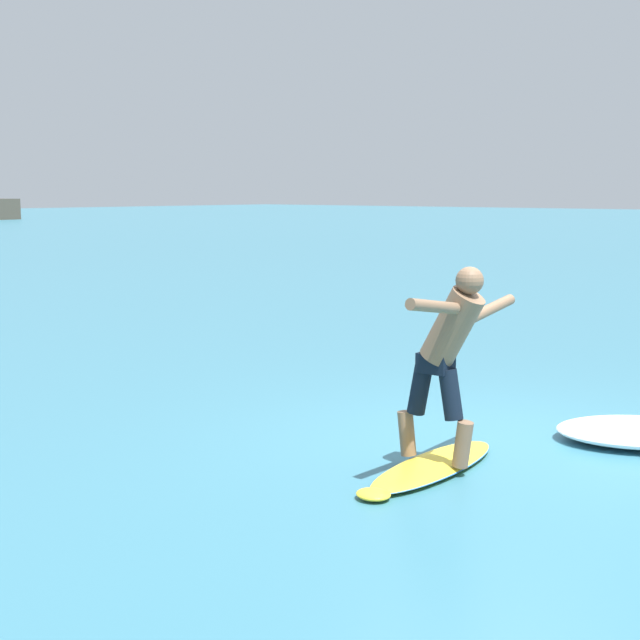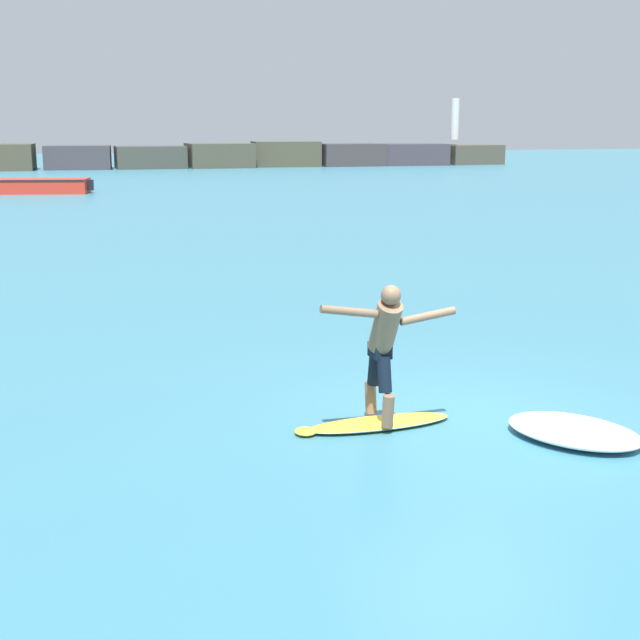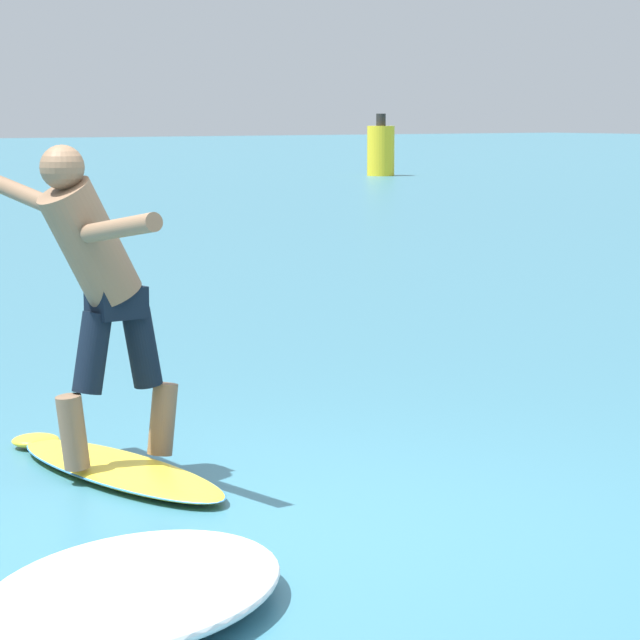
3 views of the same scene
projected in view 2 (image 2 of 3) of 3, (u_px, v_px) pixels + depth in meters
ground_plane at (463, 419)px, 10.41m from camera, size 200.00×200.00×0.00m
rock_jetty_breakwater at (253, 155)px, 71.14m from camera, size 42.63×4.65×5.47m
surfboard at (376, 423)px, 10.12m from camera, size 1.89×0.60×0.22m
surfer at (384, 341)px, 9.81m from camera, size 1.57×0.77×1.61m
fishing_boat_near_jetty at (38, 185)px, 44.01m from camera, size 5.57×2.64×0.73m
wave_foam_at_tail at (574, 431)px, 9.71m from camera, size 1.67×1.80×0.19m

